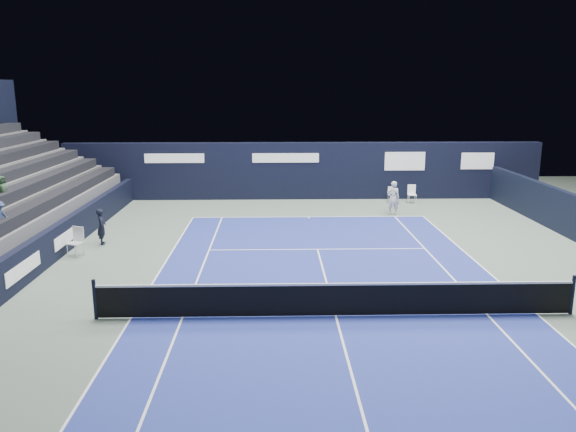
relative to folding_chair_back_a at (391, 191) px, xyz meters
name	(u,v)px	position (x,y,z in m)	size (l,w,h in m)	color
ground	(329,290)	(-4.69, -13.54, -0.55)	(48.00, 48.00, 0.00)	#546457
court_surface	(336,316)	(-4.69, -15.54, -0.54)	(10.97, 23.77, 0.01)	navy
folding_chair_back_a	(391,191)	(0.00, 0.00, 0.00)	(0.42, 0.44, 0.82)	white
folding_chair_back_b	(412,193)	(1.02, -0.38, 0.00)	(0.45, 0.43, 0.97)	white
line_judge_chair	(77,239)	(-13.55, -9.70, 0.06)	(0.61, 0.60, 1.07)	silver
line_judge	(102,227)	(-13.09, -8.18, 0.16)	(0.52, 0.34, 1.42)	black
court_markings	(336,316)	(-4.69, -15.54, -0.54)	(11.03, 23.83, 0.00)	white
tennis_net	(336,298)	(-4.69, -15.54, -0.04)	(12.90, 0.10, 1.10)	black
back_sponsor_wall	(304,171)	(-4.69, 0.96, 1.01)	(26.00, 0.63, 3.10)	black
side_barrier_left	(60,239)	(-14.19, -9.57, 0.05)	(0.33, 22.00, 1.20)	black
tennis_player	(393,198)	(-0.58, -3.16, 0.27)	(0.65, 0.85, 1.64)	silver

